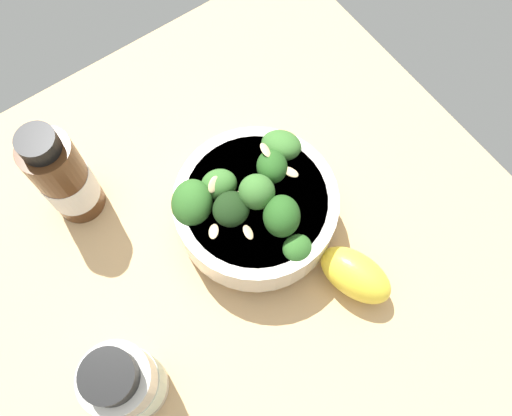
% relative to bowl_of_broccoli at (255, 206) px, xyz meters
% --- Properties ---
extents(ground_plane, '(0.61, 0.61, 0.05)m').
position_rel_bowl_of_broccoli_xyz_m(ground_plane, '(-0.01, 0.03, -0.07)').
color(ground_plane, tan).
extents(bowl_of_broccoli, '(0.17, 0.18, 0.10)m').
position_rel_bowl_of_broccoli_xyz_m(bowl_of_broccoli, '(0.00, 0.00, 0.00)').
color(bowl_of_broccoli, silver).
rests_on(bowl_of_broccoli, ground_plane).
extents(lemon_wedge, '(0.09, 0.07, 0.05)m').
position_rel_bowl_of_broccoli_xyz_m(lemon_wedge, '(-0.12, -0.04, -0.02)').
color(lemon_wedge, yellow).
rests_on(lemon_wedge, ground_plane).
extents(bottle_tall, '(0.05, 0.05, 0.14)m').
position_rel_bowl_of_broccoli_xyz_m(bottle_tall, '(0.13, 0.15, 0.02)').
color(bottle_tall, '#472814').
rests_on(bottle_tall, ground_plane).
extents(bottle_short, '(0.06, 0.06, 0.12)m').
position_rel_bowl_of_broccoli_xyz_m(bottle_short, '(-0.08, 0.20, 0.01)').
color(bottle_short, beige).
rests_on(bottle_short, ground_plane).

